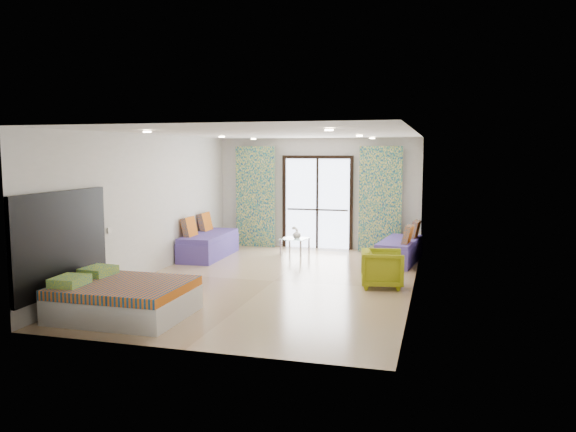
% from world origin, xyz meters
% --- Properties ---
extents(floor, '(5.00, 7.50, 0.01)m').
position_xyz_m(floor, '(0.00, 0.00, 0.00)').
color(floor, tan).
rests_on(floor, ground).
extents(ceiling, '(5.00, 7.50, 0.01)m').
position_xyz_m(ceiling, '(0.00, 0.00, 2.70)').
color(ceiling, silver).
rests_on(ceiling, ground).
extents(wall_back, '(5.00, 0.01, 2.70)m').
position_xyz_m(wall_back, '(0.00, 3.75, 1.35)').
color(wall_back, silver).
rests_on(wall_back, ground).
extents(wall_front, '(5.00, 0.01, 2.70)m').
position_xyz_m(wall_front, '(0.00, -3.75, 1.35)').
color(wall_front, silver).
rests_on(wall_front, ground).
extents(wall_left, '(0.01, 7.50, 2.70)m').
position_xyz_m(wall_left, '(-2.50, 0.00, 1.35)').
color(wall_left, silver).
rests_on(wall_left, ground).
extents(wall_right, '(0.01, 7.50, 2.70)m').
position_xyz_m(wall_right, '(2.50, 0.00, 1.35)').
color(wall_right, silver).
rests_on(wall_right, ground).
extents(balcony_door, '(1.76, 0.08, 2.28)m').
position_xyz_m(balcony_door, '(0.00, 3.72, 1.26)').
color(balcony_door, black).
rests_on(balcony_door, floor).
extents(balcony_rail, '(1.52, 0.03, 0.04)m').
position_xyz_m(balcony_rail, '(0.00, 3.73, 0.95)').
color(balcony_rail, '#595451').
rests_on(balcony_rail, balcony_door).
extents(curtain_left, '(1.00, 0.10, 2.50)m').
position_xyz_m(curtain_left, '(-1.55, 3.57, 1.25)').
color(curtain_left, beige).
rests_on(curtain_left, floor).
extents(curtain_right, '(1.00, 0.10, 2.50)m').
position_xyz_m(curtain_right, '(1.55, 3.57, 1.25)').
color(curtain_right, beige).
rests_on(curtain_right, floor).
extents(downlight_a, '(0.12, 0.12, 0.02)m').
position_xyz_m(downlight_a, '(-1.40, -2.00, 2.67)').
color(downlight_a, '#FFE0B2').
rests_on(downlight_a, ceiling).
extents(downlight_b, '(0.12, 0.12, 0.02)m').
position_xyz_m(downlight_b, '(1.40, -2.00, 2.67)').
color(downlight_b, '#FFE0B2').
rests_on(downlight_b, ceiling).
extents(downlight_c, '(0.12, 0.12, 0.02)m').
position_xyz_m(downlight_c, '(-1.40, 1.00, 2.67)').
color(downlight_c, '#FFE0B2').
rests_on(downlight_c, ceiling).
extents(downlight_d, '(0.12, 0.12, 0.02)m').
position_xyz_m(downlight_d, '(1.40, 1.00, 2.67)').
color(downlight_d, '#FFE0B2').
rests_on(downlight_d, ceiling).
extents(downlight_e, '(0.12, 0.12, 0.02)m').
position_xyz_m(downlight_e, '(-1.40, 3.00, 2.67)').
color(downlight_e, '#FFE0B2').
rests_on(downlight_e, ceiling).
extents(downlight_f, '(0.12, 0.12, 0.02)m').
position_xyz_m(downlight_f, '(1.40, 3.00, 2.67)').
color(downlight_f, '#FFE0B2').
rests_on(downlight_f, ceiling).
extents(headboard, '(0.06, 2.10, 1.50)m').
position_xyz_m(headboard, '(-2.46, -2.70, 1.05)').
color(headboard, black).
rests_on(headboard, floor).
extents(switch_plate, '(0.02, 0.10, 0.10)m').
position_xyz_m(switch_plate, '(-2.47, -1.45, 1.05)').
color(switch_plate, silver).
rests_on(switch_plate, wall_left).
extents(bed, '(1.80, 1.47, 0.62)m').
position_xyz_m(bed, '(-1.47, -2.70, 0.26)').
color(bed, silver).
rests_on(bed, floor).
extents(daybed_left, '(0.81, 1.97, 0.96)m').
position_xyz_m(daybed_left, '(-2.12, 1.88, 0.30)').
color(daybed_left, '#52419C').
rests_on(daybed_left, floor).
extents(daybed_right, '(0.92, 1.86, 0.88)m').
position_xyz_m(daybed_right, '(2.12, 2.38, 0.27)').
color(daybed_right, '#52419C').
rests_on(daybed_right, floor).
extents(coffee_table, '(0.66, 0.66, 0.66)m').
position_xyz_m(coffee_table, '(-0.31, 2.73, 0.34)').
color(coffee_table, silver).
rests_on(coffee_table, floor).
extents(vase, '(0.26, 0.26, 0.20)m').
position_xyz_m(vase, '(-0.26, 2.70, 0.48)').
color(vase, white).
rests_on(vase, coffee_table).
extents(armchair, '(0.76, 0.80, 0.72)m').
position_xyz_m(armchair, '(1.97, 0.06, 0.36)').
color(armchair, '#979F14').
rests_on(armchair, floor).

